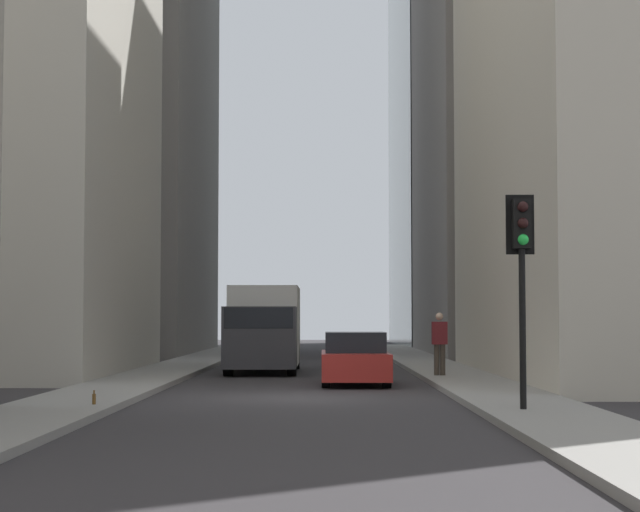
{
  "coord_description": "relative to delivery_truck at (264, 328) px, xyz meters",
  "views": [
    {
      "loc": [
        -24.89,
        -0.53,
        1.78
      ],
      "look_at": [
        17.68,
        -0.44,
        4.18
      ],
      "focal_mm": 62.19,
      "sensor_mm": 36.0,
      "label": 1
    }
  ],
  "objects": [
    {
      "name": "ground_plane",
      "position": [
        -11.77,
        -1.4,
        -1.46
      ],
      "size": [
        135.0,
        135.0,
        0.0
      ],
      "primitive_type": "plane",
      "color": "#302D30"
    },
    {
      "name": "traffic_light_foreground",
      "position": [
        -16.54,
        -5.56,
        1.55
      ],
      "size": [
        0.43,
        0.52,
        3.91
      ],
      "color": "black",
      "rests_on": "sidewalk_left"
    },
    {
      "name": "sidewalk_right",
      "position": [
        -11.77,
        3.1,
        -1.39
      ],
      "size": [
        90.0,
        2.2,
        0.14
      ],
      "primitive_type": "cube",
      "color": "gray",
      "rests_on": "ground_plane"
    },
    {
      "name": "delivery_truck",
      "position": [
        0.0,
        0.0,
        0.0
      ],
      "size": [
        6.46,
        2.25,
        2.84
      ],
      "color": "silver",
      "rests_on": "ground_plane"
    },
    {
      "name": "pedestrian",
      "position": [
        -4.58,
        -5.32,
        -0.33
      ],
      "size": [
        0.26,
        0.44,
        1.8
      ],
      "color": "#473D33",
      "rests_on": "sidewalk_left"
    },
    {
      "name": "discarded_bottle",
      "position": [
        -15.45,
        2.43,
        -1.21
      ],
      "size": [
        0.07,
        0.07,
        0.27
      ],
      "color": "brown",
      "rests_on": "sidewalk_right"
    },
    {
      "name": "sidewalk_left",
      "position": [
        -11.77,
        -5.9,
        -1.39
      ],
      "size": [
        90.0,
        2.2,
        0.14
      ],
      "primitive_type": "cube",
      "color": "gray",
      "rests_on": "ground_plane"
    },
    {
      "name": "sedan_red",
      "position": [
        -6.87,
        -2.8,
        -0.8
      ],
      "size": [
        4.3,
        1.78,
        1.42
      ],
      "color": "maroon",
      "rests_on": "ground_plane"
    },
    {
      "name": "building_right_far",
      "position": [
        19.15,
        9.19,
        14.17
      ],
      "size": [
        18.24,
        10.5,
        31.23
      ],
      "color": "gray",
      "rests_on": "ground_plane"
    },
    {
      "name": "building_left_far",
      "position": [
        17.26,
        -11.99,
        12.62
      ],
      "size": [
        18.12,
        10.5,
        28.14
      ],
      "color": "gray",
      "rests_on": "ground_plane"
    }
  ]
}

